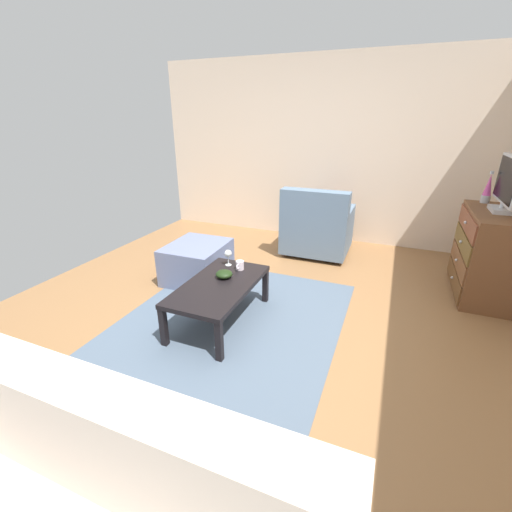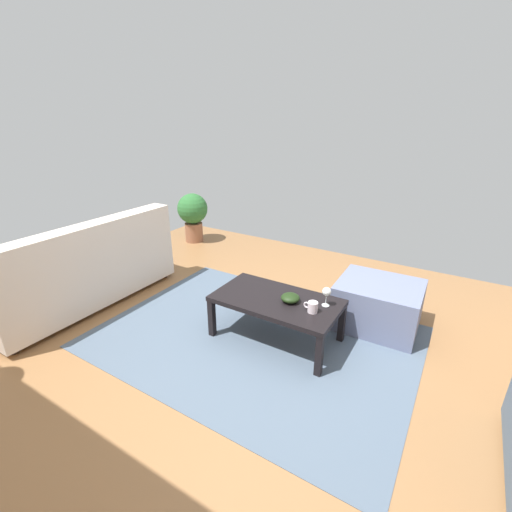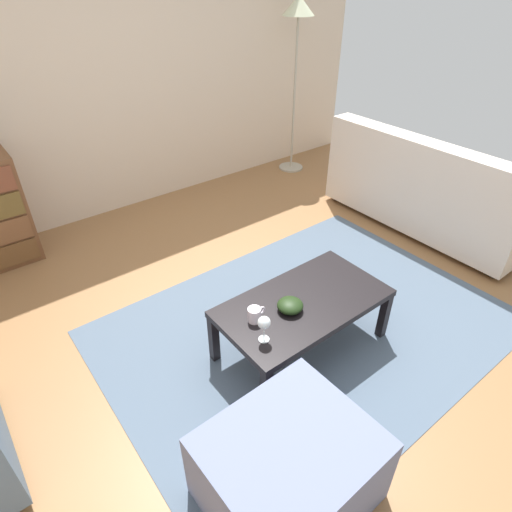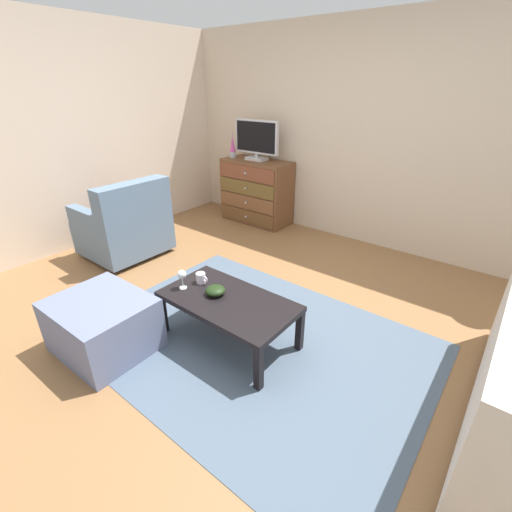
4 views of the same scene
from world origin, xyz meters
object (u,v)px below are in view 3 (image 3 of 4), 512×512
at_px(couch_large, 430,192).
at_px(standing_lamp, 298,24).
at_px(mug, 255,314).
at_px(ottoman, 289,469).
at_px(coffee_table, 303,306).
at_px(wine_glass, 264,323).
at_px(bowl_decorative, 290,305).

distance_m(couch_large, standing_lamp, 2.12).
distance_m(mug, standing_lamp, 3.27).
height_order(couch_large, ottoman, couch_large).
height_order(coffee_table, couch_large, couch_large).
relative_size(couch_large, standing_lamp, 1.03).
height_order(coffee_table, wine_glass, wine_glass).
height_order(coffee_table, ottoman, ottoman).
relative_size(wine_glass, couch_large, 0.09).
relative_size(wine_glass, ottoman, 0.22).
distance_m(coffee_table, couch_large, 2.02).
xyz_separation_m(wine_glass, standing_lamp, (2.26, 2.29, 1.03)).
xyz_separation_m(wine_glass, mug, (0.05, 0.15, -0.07)).
xyz_separation_m(bowl_decorative, ottoman, (-0.56, -0.64, -0.21)).
xyz_separation_m(wine_glass, bowl_decorative, (0.27, 0.09, -0.08)).
relative_size(coffee_table, standing_lamp, 0.58).
height_order(wine_glass, bowl_decorative, wine_glass).
xyz_separation_m(mug, couch_large, (2.30, 0.40, -0.09)).
bearing_deg(mug, coffee_table, -8.01).
xyz_separation_m(wine_glass, couch_large, (2.35, 0.55, -0.16)).
relative_size(mug, couch_large, 0.06).
height_order(wine_glass, standing_lamp, standing_lamp).
bearing_deg(coffee_table, wine_glass, -165.34).
xyz_separation_m(coffee_table, standing_lamp, (1.88, 2.19, 1.19)).
bearing_deg(couch_large, coffee_table, -167.28).
bearing_deg(coffee_table, bowl_decorative, -175.22).
xyz_separation_m(coffee_table, wine_glass, (-0.38, -0.10, 0.16)).
bearing_deg(ottoman, standing_lamp, 48.00).
relative_size(wine_glass, standing_lamp, 0.09).
xyz_separation_m(ottoman, standing_lamp, (2.56, 2.84, 1.32)).
bearing_deg(standing_lamp, coffee_table, -130.55).
xyz_separation_m(mug, standing_lamp, (2.21, 2.15, 1.10)).
distance_m(wine_glass, couch_large, 2.42).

